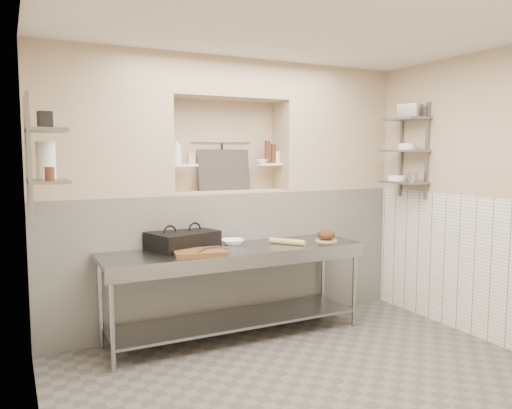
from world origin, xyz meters
TOP-DOWN VIEW (x-y plane):
  - floor at (0.00, 0.00)m, footprint 4.00×3.90m
  - ceiling at (0.00, 0.00)m, footprint 4.00×3.90m
  - wall_left at (-2.05, 0.00)m, footprint 0.10×3.90m
  - wall_right at (2.05, 0.00)m, footprint 0.10×3.90m
  - wall_back at (0.00, 2.00)m, footprint 4.00×0.10m
  - backwall_lower at (0.00, 1.75)m, footprint 4.00×0.40m
  - alcove_sill at (0.00, 1.75)m, footprint 1.30×0.40m
  - backwall_pillar_left at (-1.33, 1.75)m, footprint 1.35×0.40m
  - backwall_pillar_right at (1.33, 1.75)m, footprint 1.35×0.40m
  - backwall_header at (0.00, 1.75)m, footprint 1.30×0.40m
  - wainscot_left at (-1.99, 0.00)m, footprint 0.02×3.90m
  - wainscot_right at (1.99, 0.00)m, footprint 0.02×3.90m
  - alcove_shelf_left at (-0.50, 1.75)m, footprint 0.28×0.16m
  - alcove_shelf_right at (0.50, 1.75)m, footprint 0.28×0.16m
  - utensil_rail at (0.00, 1.92)m, footprint 0.70×0.02m
  - hanging_steel at (0.00, 1.90)m, footprint 0.02×0.02m
  - splash_panel at (0.00, 1.85)m, footprint 0.60×0.08m
  - shelf_rail_left_a at (-1.98, 1.25)m, footprint 0.03×0.03m
  - shelf_rail_left_b at (-1.98, 0.85)m, footprint 0.03×0.03m
  - wall_shelf_left_lower at (-1.84, 1.05)m, footprint 0.30×0.50m
  - wall_shelf_left_upper at (-1.84, 1.05)m, footprint 0.30×0.50m
  - shelf_rail_right_a at (1.98, 1.25)m, footprint 0.03×0.03m
  - shelf_rail_right_b at (1.98, 0.85)m, footprint 0.03×0.03m
  - wall_shelf_right_lower at (1.84, 1.05)m, footprint 0.30×0.50m
  - wall_shelf_right_mid at (1.84, 1.05)m, footprint 0.30×0.50m
  - wall_shelf_right_upper at (1.84, 1.05)m, footprint 0.30×0.50m
  - prep_table at (-0.16, 1.18)m, footprint 2.60×0.70m
  - panini_press at (-0.63, 1.40)m, footprint 0.72×0.61m
  - cutting_board at (-0.59, 1.04)m, footprint 0.51×0.40m
  - knife_blade at (-0.39, 1.05)m, footprint 0.29×0.09m
  - tongs at (-0.56, 1.01)m, footprint 0.17×0.19m
  - mixing_bowl at (-0.11, 1.36)m, footprint 0.29×0.29m
  - rolling_pin at (0.39, 1.13)m, footprint 0.27×0.34m
  - bread_board at (0.85, 1.12)m, footprint 0.23×0.23m
  - bread_loaf at (0.85, 1.12)m, footprint 0.19×0.19m
  - bottle_soap at (-0.57, 1.74)m, footprint 0.12×0.12m
  - jar_alcove at (-0.41, 1.76)m, footprint 0.07×0.07m
  - bowl_alcove at (0.40, 1.74)m, footprint 0.18×0.18m
  - condiment_a at (0.56, 1.75)m, footprint 0.06×0.06m
  - condiment_b at (0.49, 1.76)m, footprint 0.06×0.06m
  - condiment_c at (0.62, 1.78)m, footprint 0.08×0.08m
  - jug_left at (-1.84, 1.20)m, footprint 0.15×0.15m
  - jar_left at (-1.84, 0.86)m, footprint 0.07×0.07m
  - box_left_upper at (-1.84, 1.12)m, footprint 0.12×0.12m
  - bowl_right at (1.84, 1.16)m, footprint 0.20×0.20m
  - canister_right at (1.84, 0.91)m, footprint 0.10×0.10m
  - bowl_right_mid at (1.84, 1.01)m, footprint 0.18×0.18m
  - basket_right at (1.84, 0.98)m, footprint 0.25×0.27m

SIDE VIEW (x-z plane):
  - floor at x=0.00m, z-range -0.10..0.00m
  - prep_table at x=-0.16m, z-range 0.19..1.09m
  - backwall_lower at x=0.00m, z-range 0.00..1.40m
  - wainscot_left at x=-1.99m, z-range 0.00..1.40m
  - wainscot_right at x=1.99m, z-range 0.00..1.40m
  - bread_board at x=0.85m, z-range 0.90..0.91m
  - cutting_board at x=-0.59m, z-range 0.90..0.94m
  - mixing_bowl at x=-0.11m, z-range 0.90..0.96m
  - rolling_pin at x=0.39m, z-range 0.90..0.96m
  - knife_blade at x=-0.39m, z-range 0.95..0.95m
  - tongs at x=-0.56m, z-range 0.95..0.97m
  - bread_loaf at x=0.85m, z-range 0.91..1.03m
  - panini_press at x=-0.63m, z-range 0.90..1.07m
  - wall_left at x=-2.05m, z-range 0.00..2.80m
  - wall_right at x=2.05m, z-range 0.00..2.80m
  - wall_back at x=0.00m, z-range 0.00..2.80m
  - alcove_sill at x=0.00m, z-range 1.40..1.42m
  - wall_shelf_right_lower at x=1.84m, z-range 1.49..1.51m
  - bowl_right at x=1.84m, z-range 1.51..1.57m
  - canister_right at x=1.84m, z-range 1.51..1.61m
  - wall_shelf_left_lower at x=-1.84m, z-range 1.59..1.61m
  - splash_panel at x=0.00m, z-range 1.42..1.86m
  - jar_left at x=-1.84m, z-range 1.61..1.72m
  - alcove_shelf_left at x=-0.50m, z-range 1.69..1.71m
  - alcove_shelf_right at x=0.50m, z-range 1.69..1.71m
  - bowl_alcove at x=0.40m, z-range 1.71..1.76m
  - jug_left at x=-1.84m, z-range 1.61..1.91m
  - jar_alcove at x=-0.41m, z-range 1.71..1.82m
  - condiment_c at x=0.62m, z-range 1.71..1.85m
  - hanging_steel at x=0.00m, z-range 1.63..1.93m
  - shelf_rail_left_a at x=-1.98m, z-range 1.33..2.27m
  - shelf_rail_left_b at x=-1.98m, z-range 1.33..2.27m
  - condiment_a at x=0.56m, z-range 1.71..1.93m
  - condiment_b at x=0.49m, z-range 1.71..1.96m
  - bottle_soap at x=-0.57m, z-range 1.71..1.98m
  - shelf_rail_right_a at x=1.98m, z-range 1.33..2.38m
  - shelf_rail_right_b at x=1.98m, z-range 1.33..2.38m
  - wall_shelf_right_mid at x=1.84m, z-range 1.84..1.86m
  - bowl_right_mid at x=1.84m, z-range 1.86..1.93m
  - utensil_rail at x=0.00m, z-range 1.94..1.96m
  - wall_shelf_left_upper at x=-1.84m, z-range 1.99..2.01m
  - box_left_upper at x=-1.84m, z-range 2.01..2.15m
  - backwall_pillar_left at x=-1.33m, z-range 1.40..2.80m
  - backwall_pillar_right at x=1.33m, z-range 1.40..2.80m
  - wall_shelf_right_upper at x=1.84m, z-range 2.19..2.21m
  - basket_right at x=1.84m, z-range 2.21..2.35m
  - backwall_header at x=0.00m, z-range 2.40..2.80m
  - ceiling at x=0.00m, z-range 2.80..2.90m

